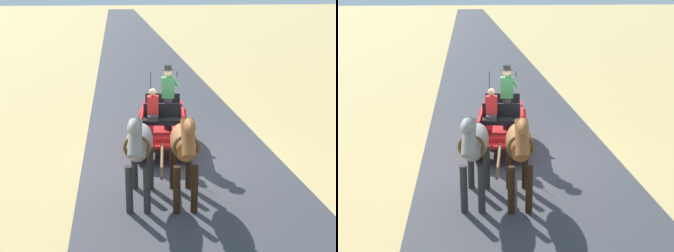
# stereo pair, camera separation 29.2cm
# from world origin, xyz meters

# --- Properties ---
(ground_plane) EXTENTS (200.00, 200.00, 0.00)m
(ground_plane) POSITION_xyz_m (0.00, 0.00, 0.00)
(ground_plane) COLOR tan
(road_surface) EXTENTS (5.33, 160.00, 0.01)m
(road_surface) POSITION_xyz_m (0.00, 0.00, 0.00)
(road_surface) COLOR #38383D
(road_surface) RESTS_ON ground
(horse_drawn_carriage) EXTENTS (1.70, 4.51, 2.50)m
(horse_drawn_carriage) POSITION_xyz_m (0.43, -0.48, 0.82)
(horse_drawn_carriage) COLOR red
(horse_drawn_carriage) RESTS_ON ground
(horse_near_side) EXTENTS (0.67, 2.13, 2.21)m
(horse_near_side) POSITION_xyz_m (0.34, 2.58, 1.32)
(horse_near_side) COLOR brown
(horse_near_side) RESTS_ON ground
(horse_off_side) EXTENTS (0.79, 2.15, 2.21)m
(horse_off_side) POSITION_xyz_m (1.27, 2.47, 1.32)
(horse_off_side) COLOR gray
(horse_off_side) RESTS_ON ground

